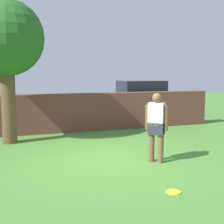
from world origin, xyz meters
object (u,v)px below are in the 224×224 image
object	(u,v)px
car	(141,99)
frisbee_yellow	(173,192)
person	(156,124)
tree	(6,40)

from	to	relation	value
car	frisbee_yellow	size ratio (longest dim) A/B	15.63
car	person	bearing A→B (deg)	-111.42
tree	person	xyz separation A→B (m)	(3.18, -3.23, -2.12)
person	car	xyz separation A→B (m)	(2.77, 6.80, -0.04)
tree	frisbee_yellow	distance (m)	6.38
frisbee_yellow	tree	bearing A→B (deg)	117.61
tree	frisbee_yellow	xyz separation A→B (m)	(2.61, -4.99, -3.00)
person	car	bearing A→B (deg)	112.56
person	frisbee_yellow	bearing A→B (deg)	-63.36
tree	person	distance (m)	5.00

